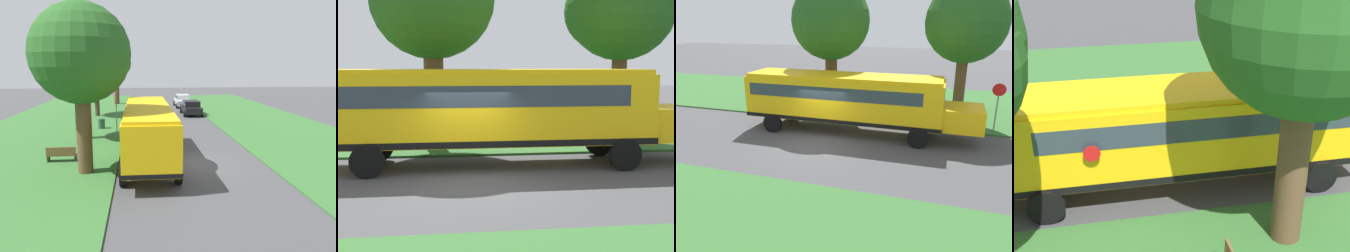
# 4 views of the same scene
# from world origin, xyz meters

# --- Properties ---
(ground_plane) EXTENTS (120.00, 120.00, 0.00)m
(ground_plane) POSITION_xyz_m (0.00, 0.00, 0.00)
(ground_plane) COLOR #424244
(grass_far_side) EXTENTS (10.00, 80.00, 0.07)m
(grass_far_side) POSITION_xyz_m (9.00, 0.00, 0.04)
(grass_far_side) COLOR #33662D
(grass_far_side) RESTS_ON ground
(school_bus) EXTENTS (2.84, 12.42, 3.16)m
(school_bus) POSITION_xyz_m (-2.35, 0.99, 1.92)
(school_bus) COLOR yellow
(school_bus) RESTS_ON ground
(oak_tree_beside_bus) EXTENTS (4.77, 4.77, 8.28)m
(oak_tree_beside_bus) POSITION_xyz_m (-5.67, -1.04, 5.74)
(oak_tree_beside_bus) COLOR brown
(oak_tree_beside_bus) RESTS_ON ground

